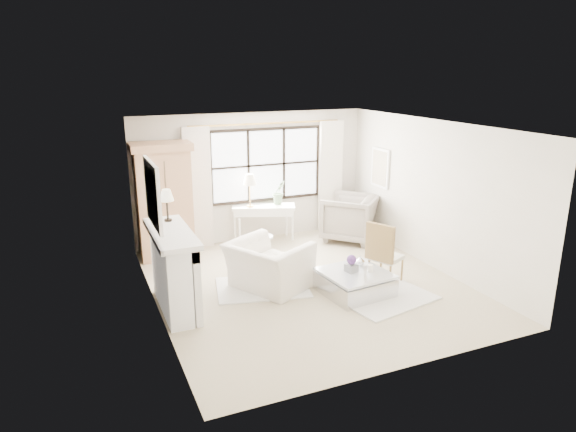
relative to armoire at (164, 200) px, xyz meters
name	(u,v)px	position (x,y,z in m)	size (l,w,h in m)	color
floor	(308,285)	(1.94, -2.35, -1.14)	(5.50, 5.50, 0.00)	#BFAE8D
ceiling	(310,126)	(1.94, -2.35, 1.56)	(5.50, 5.50, 0.00)	white
wall_back	(253,177)	(1.94, 0.40, 0.21)	(5.00, 5.00, 0.00)	beige
wall_front	(410,267)	(1.94, -5.10, 0.21)	(5.00, 5.00, 0.00)	silver
wall_left	(153,227)	(-0.56, -2.35, 0.21)	(5.50, 5.50, 0.00)	silver
wall_right	(433,195)	(4.44, -2.35, 0.21)	(5.50, 5.50, 0.00)	beige
window_pane	(266,165)	(2.24, 0.38, 0.46)	(2.40, 0.02, 1.50)	silver
window_frame	(266,165)	(2.24, 0.37, 0.46)	(2.50, 0.04, 1.50)	black
curtain_rod	(267,123)	(2.24, 0.32, 1.33)	(0.04, 0.04, 3.30)	#AB803B
curtain_left	(198,189)	(0.74, 0.30, 0.10)	(0.55, 0.10, 2.47)	beige
curtain_right	(330,177)	(3.74, 0.30, 0.10)	(0.55, 0.10, 2.47)	white
fireplace	(172,270)	(-0.34, -2.35, -0.49)	(0.58, 1.66, 1.26)	silver
mirror_frame	(153,194)	(-0.53, -2.35, 0.70)	(0.05, 1.15, 0.95)	silver
mirror_glass	(155,194)	(-0.50, -2.35, 0.70)	(0.02, 1.00, 0.80)	silver
art_frame	(380,168)	(4.41, -0.65, 0.41)	(0.04, 0.62, 0.82)	white
art_canvas	(379,168)	(4.39, -0.65, 0.41)	(0.01, 0.52, 0.72)	beige
mantel_lamp	(166,197)	(-0.25, -1.83, 0.51)	(0.22, 0.22, 0.51)	black
armoire	(164,200)	(0.00, 0.00, 0.00)	(1.14, 0.73, 2.24)	tan
console_table	(264,224)	(2.05, 0.07, -0.74)	(1.38, 0.88, 0.80)	white
console_lamp	(250,180)	(1.76, 0.09, 0.22)	(0.28, 0.28, 0.69)	#A57A39
orchid_plant	(279,192)	(2.40, 0.07, -0.09)	(0.28, 0.23, 0.51)	#57744D
side_table	(263,245)	(1.64, -0.98, -0.81)	(0.40, 0.40, 0.51)	white
rug_left	(262,287)	(1.18, -2.16, -1.13)	(1.52, 1.07, 0.03)	silver
rug_right	(385,297)	(2.87, -3.30, -1.13)	(1.46, 1.10, 0.03)	white
club_armchair	(269,266)	(1.29, -2.20, -0.74)	(1.23, 1.08, 0.80)	white
wingback_chair	(350,218)	(3.80, -0.51, -0.65)	(1.05, 1.08, 0.98)	gray
french_chair	(385,266)	(3.20, -2.77, -0.83)	(0.64, 0.64, 1.08)	olive
coffee_table	(355,283)	(2.50, -2.95, -0.96)	(1.10, 1.10, 0.38)	silver
planter_box	(351,268)	(2.45, -2.92, -0.70)	(0.17, 0.17, 0.13)	slate
planter_flowers	(352,260)	(2.45, -2.92, -0.55)	(0.16, 0.16, 0.16)	#562F76
pillar_candle	(370,268)	(2.73, -3.04, -0.70)	(0.09, 0.09, 0.12)	white
coffee_vase	(360,261)	(2.73, -2.73, -0.68)	(0.15, 0.15, 0.16)	silver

